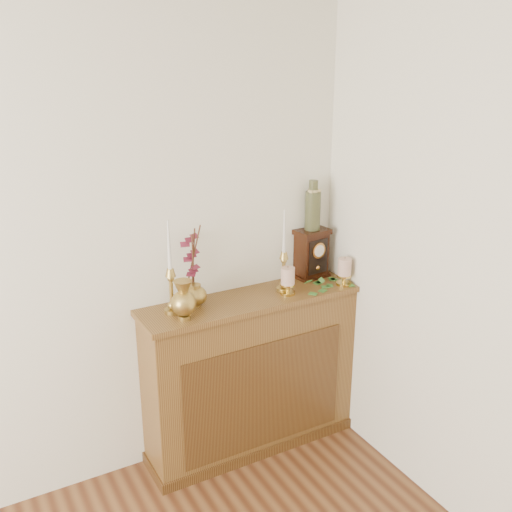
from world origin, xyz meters
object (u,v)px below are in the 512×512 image
bud_vase (184,300)px  ginger_jar (192,268)px  candlestick_left (171,283)px  mantel_clock (312,254)px  ceramic_vase (313,208)px  candlestick_center (284,265)px

bud_vase → ginger_jar: ginger_jar is taller
candlestick_left → mantel_clock: candlestick_left is taller
candlestick_left → ginger_jar: (0.14, 0.05, 0.04)m
ceramic_vase → ginger_jar: bearing=-178.2°
ginger_jar → mantel_clock: 0.76m
candlestick_center → ginger_jar: 0.51m
candlestick_center → ceramic_vase: ceramic_vase is taller
ginger_jar → mantel_clock: size_ratio=1.54×
ceramic_vase → candlestick_left: bearing=-175.0°
bud_vase → mantel_clock: size_ratio=0.71×
candlestick_center → ceramic_vase: (0.25, 0.10, 0.26)m
candlestick_center → bud_vase: candlestick_center is taller
mantel_clock → ceramic_vase: (-0.00, 0.00, 0.27)m
candlestick_left → mantel_clock: bearing=4.8°
mantel_clock → candlestick_left: bearing=178.3°
mantel_clock → ginger_jar: bearing=175.1°
mantel_clock → bud_vase: bearing=-175.0°
ginger_jar → bud_vase: bearing=-126.5°
candlestick_center → mantel_clock: size_ratio=1.59×
candlestick_left → ginger_jar: 0.15m
bud_vase → ceramic_vase: 0.94m
candlestick_left → ginger_jar: bearing=21.3°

